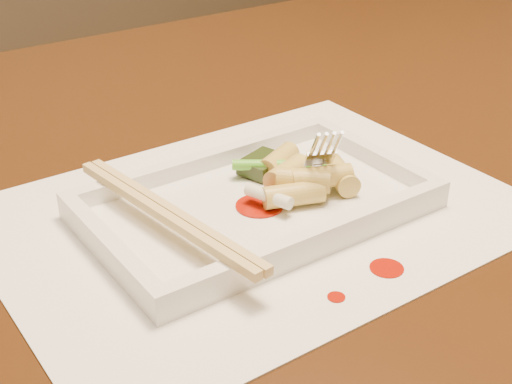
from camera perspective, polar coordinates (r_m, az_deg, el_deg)
table at (r=0.68m, az=-1.33°, el=-5.68°), size 1.40×0.90×0.75m
placemat at (r=0.56m, az=-0.00°, el=-1.68°), size 0.40×0.30×0.00m
sauce_splatter_a at (r=0.50m, az=10.41°, el=-6.01°), size 0.02×0.02×0.00m
sauce_splatter_b at (r=0.47m, az=6.44°, el=-8.35°), size 0.01×0.01×0.00m
plate_base at (r=0.56m, az=-0.00°, el=-1.26°), size 0.26×0.16×0.01m
plate_rim_far at (r=0.61m, az=-4.00°, el=2.52°), size 0.26×0.01×0.01m
plate_rim_near at (r=0.50m, az=4.85°, el=-3.65°), size 0.26×0.01×0.01m
plate_rim_left at (r=0.50m, az=-11.71°, el=-4.22°), size 0.01×0.14×0.01m
plate_rim_right at (r=0.62m, az=9.39°, el=2.91°), size 0.01×0.14×0.01m
veg_piece at (r=0.60m, az=0.55°, el=2.23°), size 0.04×0.04×0.01m
scallion_white at (r=0.54m, az=1.02°, el=-0.34°), size 0.02×0.04×0.01m
scallion_green at (r=0.59m, az=2.25°, el=2.17°), size 0.07×0.06×0.01m
chopstick_a at (r=0.51m, az=-7.56°, el=-1.81°), size 0.03×0.20×0.01m
chopstick_b at (r=0.51m, az=-6.78°, el=-1.55°), size 0.03×0.20×0.01m
fork at (r=0.58m, az=4.73°, el=8.24°), size 0.09×0.10×0.14m
sauce_blob_0 at (r=0.55m, az=0.27°, el=-1.11°), size 0.04×0.04×0.00m
rice_cake_0 at (r=0.55m, az=3.03°, el=-0.21°), size 0.05×0.03×0.02m
rice_cake_1 at (r=0.58m, az=6.72°, el=1.40°), size 0.03×0.05×0.02m
rice_cake_2 at (r=0.56m, az=5.24°, el=1.18°), size 0.05×0.03×0.02m
rice_cake_3 at (r=0.58m, az=2.51°, el=1.49°), size 0.05×0.03×0.02m
rice_cake_4 at (r=0.60m, az=1.82°, el=2.54°), size 0.05×0.03×0.02m
rice_cake_5 at (r=0.56m, az=3.84°, el=0.95°), size 0.04×0.04×0.02m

